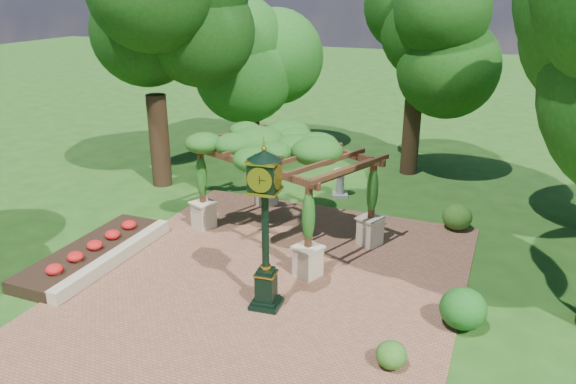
% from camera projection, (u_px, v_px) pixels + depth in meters
% --- Properties ---
extents(ground, '(120.00, 120.00, 0.00)m').
position_uv_depth(ground, '(251.00, 305.00, 14.26)').
color(ground, '#1E4714').
rests_on(ground, ground).
extents(brick_plaza, '(10.00, 12.00, 0.04)m').
position_uv_depth(brick_plaza, '(267.00, 286.00, 15.12)').
color(brick_plaza, brown).
rests_on(brick_plaza, ground).
extents(border_wall, '(0.35, 5.00, 0.40)m').
position_uv_depth(border_wall, '(115.00, 258.00, 16.26)').
color(border_wall, '#C6B793').
rests_on(border_wall, ground).
extents(flower_bed, '(1.50, 5.00, 0.36)m').
position_uv_depth(flower_bed, '(91.00, 253.00, 16.58)').
color(flower_bed, red).
rests_on(flower_bed, ground).
extents(pedestal_clock, '(0.89, 0.89, 4.16)m').
position_uv_depth(pedestal_clock, '(265.00, 216.00, 13.29)').
color(pedestal_clock, black).
rests_on(pedestal_clock, brick_plaza).
extents(pergola, '(6.35, 5.23, 3.44)m').
position_uv_depth(pergola, '(284.00, 152.00, 17.14)').
color(pergola, beige).
rests_on(pergola, brick_plaza).
extents(sundial, '(0.75, 0.75, 1.05)m').
position_uv_depth(sundial, '(340.00, 184.00, 21.42)').
color(sundial, gray).
rests_on(sundial, ground).
extents(shrub_front, '(0.76, 0.76, 0.60)m').
position_uv_depth(shrub_front, '(391.00, 355.00, 11.79)').
color(shrub_front, '#2C5E1A').
rests_on(shrub_front, brick_plaza).
extents(shrub_mid, '(1.41, 1.41, 0.98)m').
position_uv_depth(shrub_mid, '(463.00, 309.00, 13.11)').
color(shrub_mid, '#185317').
rests_on(shrub_mid, brick_plaza).
extents(shrub_back, '(1.24, 1.24, 0.87)m').
position_uv_depth(shrub_back, '(457.00, 217.00, 18.42)').
color(shrub_back, '#2B5619').
rests_on(shrub_back, brick_plaza).
extents(tree_west_near, '(5.28, 5.28, 9.45)m').
position_uv_depth(tree_west_near, '(149.00, 18.00, 20.56)').
color(tree_west_near, '#382316').
rests_on(tree_west_near, ground).
extents(tree_west_far, '(4.18, 4.18, 6.50)m').
position_uv_depth(tree_west_far, '(252.00, 57.00, 26.10)').
color(tree_west_far, '#311E13').
rests_on(tree_west_far, ground).
extents(tree_north, '(4.54, 4.54, 8.19)m').
position_uv_depth(tree_north, '(419.00, 38.00, 22.28)').
color(tree_north, '#372416').
rests_on(tree_north, ground).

